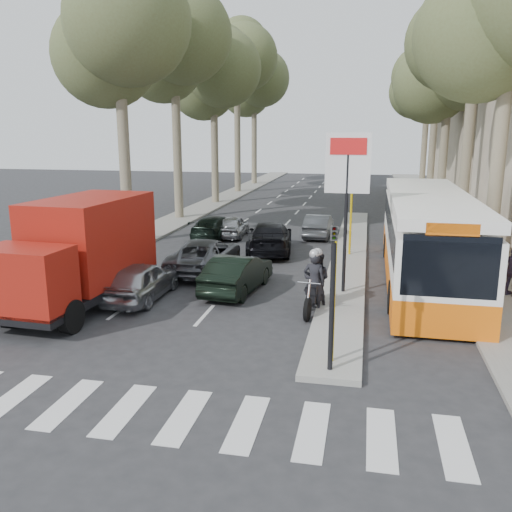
{
  "coord_description": "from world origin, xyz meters",
  "views": [
    {
      "loc": [
        3.93,
        -13.45,
        5.66
      ],
      "look_at": [
        0.41,
        3.65,
        1.6
      ],
      "focal_mm": 38.0,
      "sensor_mm": 36.0,
      "label": 1
    }
  ],
  "objects_px": {
    "silver_hatchback": "(141,281)",
    "dark_hatchback": "(237,273)",
    "red_truck": "(81,250)",
    "motorcycle": "(315,282)",
    "city_bus": "(426,235)"
  },
  "relations": [
    {
      "from": "dark_hatchback",
      "to": "red_truck",
      "type": "relative_size",
      "value": 0.61
    },
    {
      "from": "red_truck",
      "to": "city_bus",
      "type": "xyz_separation_m",
      "value": [
        11.34,
        5.34,
        -0.05
      ]
    },
    {
      "from": "silver_hatchback",
      "to": "dark_hatchback",
      "type": "bearing_deg",
      "value": -151.6
    },
    {
      "from": "silver_hatchback",
      "to": "city_bus",
      "type": "relative_size",
      "value": 0.3
    },
    {
      "from": "dark_hatchback",
      "to": "silver_hatchback",
      "type": "bearing_deg",
      "value": 34.63
    },
    {
      "from": "red_truck",
      "to": "motorcycle",
      "type": "relative_size",
      "value": 2.75
    },
    {
      "from": "silver_hatchback",
      "to": "red_truck",
      "type": "relative_size",
      "value": 0.58
    },
    {
      "from": "city_bus",
      "to": "silver_hatchback",
      "type": "bearing_deg",
      "value": -155.1
    },
    {
      "from": "city_bus",
      "to": "motorcycle",
      "type": "bearing_deg",
      "value": -130.59
    },
    {
      "from": "red_truck",
      "to": "motorcycle",
      "type": "xyz_separation_m",
      "value": [
        7.57,
        1.0,
        -0.91
      ]
    },
    {
      "from": "dark_hatchback",
      "to": "city_bus",
      "type": "relative_size",
      "value": 0.31
    },
    {
      "from": "silver_hatchback",
      "to": "dark_hatchback",
      "type": "xyz_separation_m",
      "value": [
        3.0,
        1.57,
        0.01
      ]
    },
    {
      "from": "silver_hatchback",
      "to": "motorcycle",
      "type": "bearing_deg",
      "value": -178.39
    },
    {
      "from": "silver_hatchback",
      "to": "city_bus",
      "type": "bearing_deg",
      "value": -154.68
    },
    {
      "from": "silver_hatchback",
      "to": "red_truck",
      "type": "xyz_separation_m",
      "value": [
        -1.64,
        -0.92,
        1.18
      ]
    }
  ]
}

